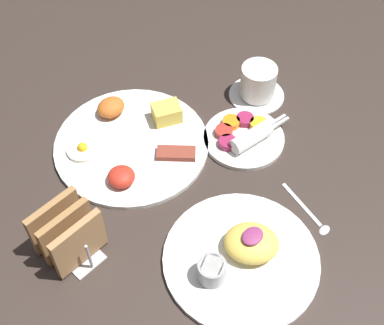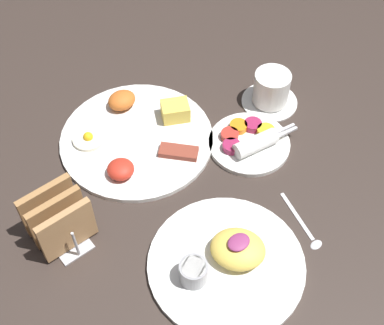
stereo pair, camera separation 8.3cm
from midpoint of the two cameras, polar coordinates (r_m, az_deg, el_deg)
name	(u,v)px [view 1 (the left image)]	position (r m, az deg, el deg)	size (l,w,h in m)	color
ground_plane	(185,206)	(0.99, -3.16, -4.83)	(3.00, 3.00, 0.00)	#332823
plate_breakfast	(131,141)	(1.08, -8.68, 2.12)	(0.31, 0.31, 0.05)	white
plate_condiments	(244,136)	(1.08, 3.42, 2.74)	(0.17, 0.16, 0.04)	white
plate_foreground	(241,256)	(0.92, 2.69, -10.05)	(0.27, 0.27, 0.06)	white
toast_rack	(68,234)	(0.93, -15.62, -7.49)	(0.10, 0.12, 0.10)	#B7B7BC
coffee_cup	(258,84)	(1.15, 5.00, 8.28)	(0.12, 0.12, 0.08)	white
teaspoon	(313,216)	(0.99, 10.47, -5.78)	(0.05, 0.13, 0.01)	silver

